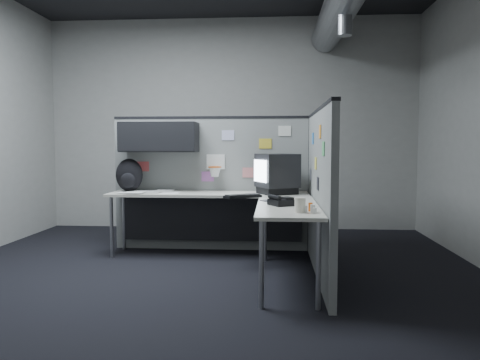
# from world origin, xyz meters

# --- Properties ---
(room) EXTENTS (5.62, 5.62, 3.22)m
(room) POSITION_xyz_m (0.56, 0.00, 2.10)
(room) COLOR black
(room) RESTS_ON ground
(partition_back) EXTENTS (2.44, 0.42, 1.63)m
(partition_back) POSITION_xyz_m (-0.25, 1.23, 1.00)
(partition_back) COLOR slate
(partition_back) RESTS_ON ground
(partition_right) EXTENTS (0.07, 2.23, 1.63)m
(partition_right) POSITION_xyz_m (1.10, 0.22, 0.82)
(partition_right) COLOR slate
(partition_right) RESTS_ON ground
(desk) EXTENTS (2.31, 2.11, 0.73)m
(desk) POSITION_xyz_m (0.15, 0.70, 0.61)
(desk) COLOR beige
(desk) RESTS_ON ground
(monitor) EXTENTS (0.53, 0.53, 0.45)m
(monitor) POSITION_xyz_m (0.69, 0.93, 0.96)
(monitor) COLOR black
(monitor) RESTS_ON desk
(keyboard) EXTENTS (0.41, 0.34, 0.04)m
(keyboard) POSITION_xyz_m (0.33, 0.50, 0.75)
(keyboard) COLOR black
(keyboard) RESTS_ON desk
(mouse) EXTENTS (0.30, 0.29, 0.05)m
(mouse) POSITION_xyz_m (0.66, 0.23, 0.75)
(mouse) COLOR black
(mouse) RESTS_ON desk
(phone) EXTENTS (0.26, 0.27, 0.10)m
(phone) POSITION_xyz_m (0.72, -0.11, 0.77)
(phone) COLOR black
(phone) RESTS_ON desk
(bottles) EXTENTS (0.12, 0.16, 0.07)m
(bottles) POSITION_xyz_m (0.96, -0.54, 0.76)
(bottles) COLOR silver
(bottles) RESTS_ON desk
(cup) EXTENTS (0.10, 0.10, 0.12)m
(cup) POSITION_xyz_m (0.87, -0.56, 0.79)
(cup) COLOR beige
(cup) RESTS_ON desk
(papers) EXTENTS (0.72, 0.55, 0.01)m
(papers) POSITION_xyz_m (-0.79, 0.98, 0.74)
(papers) COLOR white
(papers) RESTS_ON desk
(backpack) EXTENTS (0.35, 0.33, 0.39)m
(backpack) POSITION_xyz_m (-1.06, 1.04, 0.92)
(backpack) COLOR black
(backpack) RESTS_ON desk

